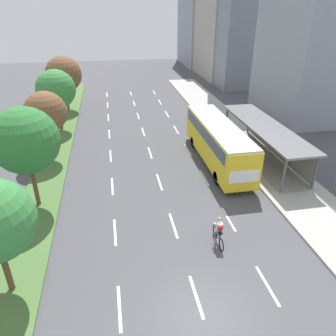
% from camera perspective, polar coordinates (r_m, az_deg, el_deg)
% --- Properties ---
extents(ground_plane, '(140.00, 140.00, 0.00)m').
position_cam_1_polar(ground_plane, '(15.25, 6.20, -24.76)').
color(ground_plane, '#4C4C51').
extents(median_strip, '(2.60, 52.00, 0.12)m').
position_cam_1_polar(median_strip, '(31.67, -19.00, 3.63)').
color(median_strip, '#4C7038').
rests_on(median_strip, ground).
extents(sidewalk_right, '(4.50, 52.00, 0.15)m').
position_cam_1_polar(sidewalk_right, '(33.61, 12.03, 5.94)').
color(sidewalk_right, '#ADAAA3').
rests_on(sidewalk_right, ground).
extents(lane_divider_left, '(0.14, 45.36, 0.01)m').
position_cam_1_polar(lane_divider_left, '(28.68, -10.17, 2.16)').
color(lane_divider_left, white).
rests_on(lane_divider_left, ground).
extents(lane_divider_center, '(0.14, 45.36, 0.01)m').
position_cam_1_polar(lane_divider_center, '(28.86, -3.22, 2.73)').
color(lane_divider_center, white).
rests_on(lane_divider_center, ground).
extents(lane_divider_right, '(0.14, 45.36, 0.01)m').
position_cam_1_polar(lane_divider_right, '(29.44, 3.56, 3.24)').
color(lane_divider_right, white).
rests_on(lane_divider_right, ground).
extents(bus_shelter, '(2.90, 12.35, 2.86)m').
position_cam_1_polar(bus_shelter, '(28.26, 17.12, 5.07)').
color(bus_shelter, gray).
rests_on(bus_shelter, sidewalk_right).
extents(bus, '(2.54, 11.29, 3.37)m').
position_cam_1_polar(bus, '(26.57, 8.85, 5.04)').
color(bus, yellow).
rests_on(bus, ground).
extents(cyclist, '(0.46, 1.82, 1.71)m').
position_cam_1_polar(cyclist, '(18.15, 8.99, -11.20)').
color(cyclist, black).
rests_on(cyclist, ground).
extents(median_tree_second, '(4.09, 4.09, 6.57)m').
position_cam_1_polar(median_tree_second, '(21.08, -24.03, 4.44)').
color(median_tree_second, brown).
rests_on(median_tree_second, median_strip).
extents(median_tree_third, '(3.38, 3.38, 5.73)m').
position_cam_1_polar(median_tree_third, '(27.88, -20.92, 9.17)').
color(median_tree_third, brown).
rests_on(median_tree_third, median_strip).
extents(median_tree_fourth, '(3.89, 3.89, 6.13)m').
position_cam_1_polar(median_tree_fourth, '(34.71, -19.30, 13.03)').
color(median_tree_fourth, brown).
rests_on(median_tree_fourth, median_strip).
extents(median_tree_fifth, '(4.23, 4.23, 6.38)m').
position_cam_1_polar(median_tree_fifth, '(41.66, -18.05, 15.52)').
color(median_tree_fifth, brown).
rests_on(median_tree_fifth, median_strip).
extents(building_far_right, '(8.86, 15.89, 14.29)m').
position_cam_1_polar(building_far_right, '(62.66, 10.01, 22.52)').
color(building_far_right, '#A39E93').
rests_on(building_far_right, ground).
extents(building_tall_right, '(10.63, 13.27, 18.23)m').
position_cam_1_polar(building_tall_right, '(73.54, 7.37, 24.89)').
color(building_tall_right, '#8E939E').
rests_on(building_tall_right, ground).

